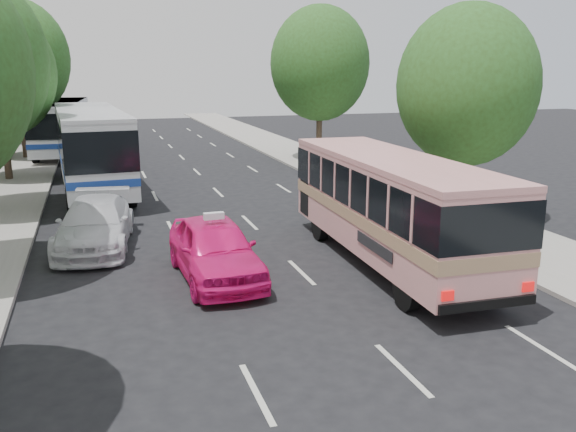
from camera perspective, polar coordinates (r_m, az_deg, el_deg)
name	(u,v)px	position (r m, az deg, el deg)	size (l,w,h in m)	color
ground	(317,334)	(13.53, 2.76, -10.97)	(120.00, 120.00, 0.00)	black
sidewalk_left	(7,187)	(32.26, -24.82, 2.49)	(4.00, 90.00, 0.15)	#9E998E
sidewalk_right	(335,170)	(34.48, 4.45, 4.34)	(4.00, 90.00, 0.12)	#9E998E
tree_left_e	(17,54)	(41.66, -24.02, 13.64)	(6.30, 6.30, 9.82)	#38281E
tree_left_f	(27,63)	(49.63, -23.26, 13.04)	(5.88, 5.88, 9.16)	#38281E
tree_right_near	(470,80)	(23.46, 16.70, 12.07)	(5.10, 5.10, 7.95)	#38281E
tree_right_far	(321,60)	(37.90, 3.15, 14.41)	(6.00, 6.00, 9.35)	#38281E
pink_bus	(390,198)	(17.85, 9.55, 1.68)	(2.83, 10.07, 3.19)	#D58A89
pink_taxi	(215,249)	(16.73, -6.87, -3.08)	(1.98, 4.93, 1.68)	#F11578
white_pickup	(95,224)	(20.45, -17.61, -0.73)	(2.18, 5.35, 1.55)	silver
tour_coach_front	(91,142)	(30.05, -17.99, 6.60)	(3.55, 12.78, 3.78)	silver
tour_coach_rear	(61,123)	(43.17, -20.43, 8.16)	(3.49, 11.90, 3.51)	silver
taxi_roof_sign	(214,216)	(16.49, -6.96, 0.01)	(0.55, 0.18, 0.18)	silver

